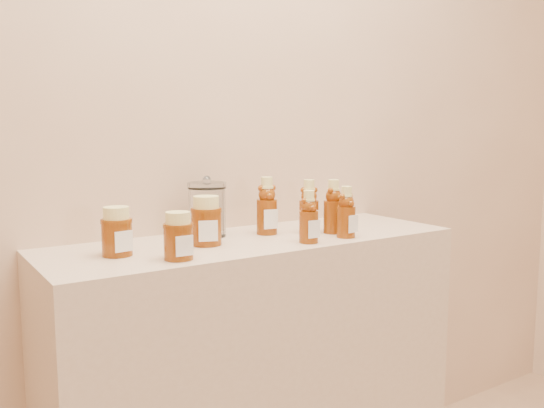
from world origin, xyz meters
TOP-DOWN VIEW (x-y plane):
  - wall_back at (0.00, 1.75)m, footprint 3.50×0.02m
  - display_table at (0.00, 1.55)m, footprint 1.20×0.40m
  - bear_bottle_back_left at (0.07, 1.59)m, footprint 0.08×0.08m
  - bear_bottle_back_mid at (0.18, 1.54)m, footprint 0.08×0.08m
  - bear_bottle_back_right at (0.24, 1.50)m, footprint 0.08×0.08m
  - bear_bottle_front_left at (0.09, 1.42)m, footprint 0.06×0.06m
  - bear_bottle_front_right at (0.23, 1.42)m, footprint 0.06×0.06m
  - honey_jar_left at (-0.40, 1.55)m, footprint 0.09×0.09m
  - honey_jar_back at (-0.16, 1.54)m, footprint 0.11×0.11m
  - honey_jar_front at (-0.29, 1.43)m, footprint 0.07×0.07m
  - glass_canister at (-0.10, 1.65)m, footprint 0.13×0.13m

SIDE VIEW (x-z plane):
  - display_table at x=0.00m, z-range 0.00..0.90m
  - honey_jar_front at x=-0.29m, z-range 0.90..1.02m
  - honey_jar_left at x=-0.40m, z-range 0.90..1.02m
  - honey_jar_back at x=-0.16m, z-range 0.90..1.03m
  - bear_bottle_front_left at x=0.09m, z-range 0.90..1.06m
  - bear_bottle_front_right at x=0.23m, z-range 0.90..1.07m
  - glass_canister at x=-0.10m, z-range 0.90..1.07m
  - bear_bottle_back_right at x=0.24m, z-range 0.90..1.08m
  - bear_bottle_back_mid at x=0.18m, z-range 0.90..1.08m
  - bear_bottle_back_left at x=0.07m, z-range 0.90..1.09m
  - wall_back at x=0.00m, z-range 0.00..2.70m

